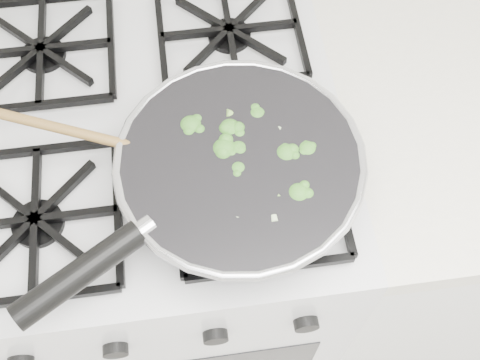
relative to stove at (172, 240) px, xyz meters
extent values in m
cube|color=silver|center=(0.00, 0.00, -0.01)|extent=(0.60, 0.60, 0.90)
cube|color=black|center=(0.00, 0.00, 0.45)|extent=(0.56, 0.56, 0.02)
torus|color=silver|center=(0.13, -0.13, 0.52)|extent=(0.33, 0.33, 0.01)
cylinder|color=black|center=(-0.08, -0.26, 0.52)|extent=(0.16, 0.12, 0.03)
cylinder|color=#DFC561|center=(0.13, -0.13, 0.49)|extent=(0.23, 0.23, 0.02)
ellipsoid|color=olive|center=(0.08, -0.12, 0.51)|extent=(0.07, 0.06, 0.02)
cylinder|color=olive|center=(-0.06, -0.08, 0.53)|extent=(0.26, 0.09, 0.07)
torus|color=#DFA584|center=(0.15, -0.18, 0.51)|extent=(0.07, 0.07, 0.03)
torus|color=#DFA584|center=(0.22, -0.13, 0.51)|extent=(0.07, 0.07, 0.02)
torus|color=#DFA584|center=(0.18, -0.16, 0.51)|extent=(0.07, 0.07, 0.02)
torus|color=#DFA584|center=(0.11, -0.16, 0.51)|extent=(0.06, 0.06, 0.04)
torus|color=#DFA584|center=(0.18, -0.16, 0.51)|extent=(0.07, 0.07, 0.03)
torus|color=#DFA584|center=(0.12, -0.21, 0.51)|extent=(0.06, 0.07, 0.02)
torus|color=#DFA584|center=(0.15, -0.13, 0.51)|extent=(0.07, 0.07, 0.03)
torus|color=#DFA584|center=(0.11, -0.10, 0.51)|extent=(0.06, 0.06, 0.03)
torus|color=#DFA584|center=(0.15, -0.11, 0.51)|extent=(0.07, 0.07, 0.03)
torus|color=#DFA584|center=(0.07, -0.15, 0.51)|extent=(0.05, 0.05, 0.03)
torus|color=#DFA584|center=(0.07, -0.17, 0.51)|extent=(0.05, 0.05, 0.02)
torus|color=#DFA584|center=(0.07, -0.14, 0.51)|extent=(0.07, 0.07, 0.02)
ellipsoid|color=#498D2E|center=(0.22, -0.13, 0.52)|extent=(0.04, 0.04, 0.03)
ellipsoid|color=#498D2E|center=(0.07, -0.07, 0.52)|extent=(0.05, 0.05, 0.03)
ellipsoid|color=#498D2E|center=(0.12, -0.08, 0.52)|extent=(0.04, 0.04, 0.03)
ellipsoid|color=#498D2E|center=(0.13, -0.12, 0.52)|extent=(0.04, 0.04, 0.03)
ellipsoid|color=#498D2E|center=(0.11, -0.11, 0.52)|extent=(0.05, 0.05, 0.04)
ellipsoid|color=#498D2E|center=(0.16, -0.06, 0.52)|extent=(0.04, 0.04, 0.03)
ellipsoid|color=#498D2E|center=(0.19, -0.13, 0.52)|extent=(0.04, 0.04, 0.03)
ellipsoid|color=#498D2E|center=(0.12, -0.15, 0.52)|extent=(0.04, 0.04, 0.03)
ellipsoid|color=#498D2E|center=(0.19, -0.19, 0.52)|extent=(0.04, 0.04, 0.03)
cylinder|color=orange|center=(0.21, -0.12, 0.50)|extent=(0.03, 0.03, 0.01)
cylinder|color=orange|center=(0.18, -0.21, 0.50)|extent=(0.04, 0.04, 0.01)
cylinder|color=orange|center=(0.06, -0.13, 0.50)|extent=(0.03, 0.03, 0.01)
cylinder|color=orange|center=(0.06, -0.09, 0.50)|extent=(0.04, 0.04, 0.01)
cylinder|color=orange|center=(0.13, -0.23, 0.50)|extent=(0.04, 0.04, 0.01)
cylinder|color=orange|center=(0.14, -0.09, 0.50)|extent=(0.04, 0.04, 0.01)
cylinder|color=orange|center=(0.07, -0.08, 0.50)|extent=(0.05, 0.05, 0.01)
cylinder|color=orange|center=(0.09, -0.22, 0.50)|extent=(0.04, 0.04, 0.01)
cylinder|color=orange|center=(0.09, -0.12, 0.50)|extent=(0.05, 0.05, 0.01)
cylinder|color=orange|center=(0.07, -0.20, 0.50)|extent=(0.04, 0.04, 0.01)
cylinder|color=orange|center=(0.19, -0.07, 0.50)|extent=(0.04, 0.04, 0.01)
cylinder|color=orange|center=(0.05, -0.17, 0.50)|extent=(0.04, 0.04, 0.01)
cylinder|color=#7DB448|center=(0.16, -0.07, 0.52)|extent=(0.01, 0.01, 0.01)
cylinder|color=#C0DE9D|center=(0.17, -0.06, 0.51)|extent=(0.01, 0.01, 0.01)
cylinder|color=#7DB448|center=(0.20, -0.17, 0.52)|extent=(0.01, 0.01, 0.01)
cylinder|color=#7DB448|center=(0.16, -0.15, 0.51)|extent=(0.01, 0.01, 0.01)
cylinder|color=#7DB448|center=(0.11, -0.15, 0.52)|extent=(0.01, 0.01, 0.01)
cylinder|color=#7DB448|center=(0.18, -0.09, 0.51)|extent=(0.01, 0.01, 0.01)
cylinder|color=#7DB448|center=(0.12, -0.15, 0.52)|extent=(0.01, 0.01, 0.01)
cylinder|color=#7DB448|center=(0.17, -0.19, 0.52)|extent=(0.01, 0.01, 0.01)
cylinder|color=#7DB448|center=(0.19, -0.14, 0.51)|extent=(0.01, 0.01, 0.01)
cylinder|color=#C0DE9D|center=(0.16, -0.22, 0.52)|extent=(0.01, 0.01, 0.01)
cylinder|color=#C0DE9D|center=(0.19, -0.09, 0.52)|extent=(0.01, 0.01, 0.01)
cylinder|color=#C0DE9D|center=(0.10, -0.16, 0.51)|extent=(0.01, 0.01, 0.01)
cylinder|color=#C0DE9D|center=(0.15, -0.10, 0.52)|extent=(0.01, 0.01, 0.01)
cylinder|color=#7DB448|center=(0.08, -0.17, 0.52)|extent=(0.01, 0.01, 0.01)
cylinder|color=#C0DE9D|center=(0.11, -0.22, 0.52)|extent=(0.01, 0.01, 0.01)
cylinder|color=#C0DE9D|center=(0.20, -0.19, 0.51)|extent=(0.01, 0.01, 0.01)
cylinder|color=#C0DE9D|center=(0.09, -0.19, 0.52)|extent=(0.01, 0.01, 0.01)
cylinder|color=#7DB448|center=(0.12, -0.06, 0.52)|extent=(0.01, 0.01, 0.01)
camera|label=1|loc=(0.08, -0.52, 1.18)|focal=44.46mm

